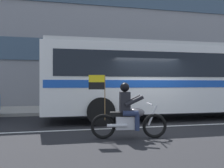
{
  "coord_description": "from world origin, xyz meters",
  "views": [
    {
      "loc": [
        -3.27,
        -8.48,
        1.53
      ],
      "look_at": [
        -1.58,
        -0.81,
        1.52
      ],
      "focal_mm": 37.95,
      "sensor_mm": 36.0,
      "label": 1
    }
  ],
  "objects": [
    {
      "name": "ground_plane",
      "position": [
        0.0,
        0.0,
        0.0
      ],
      "size": [
        60.0,
        60.0,
        0.0
      ],
      "primitive_type": "plane",
      "color": "black"
    },
    {
      "name": "sidewalk_curb",
      "position": [
        0.0,
        5.1,
        0.07
      ],
      "size": [
        28.0,
        3.8,
        0.15
      ],
      "primitive_type": "cube",
      "color": "#A39E93",
      "rests_on": "ground_plane"
    },
    {
      "name": "lane_center_stripe",
      "position": [
        0.0,
        -0.6,
        0.0
      ],
      "size": [
        26.6,
        0.14,
        0.01
      ],
      "primitive_type": "cube",
      "color": "silver",
      "rests_on": "ground_plane"
    },
    {
      "name": "office_building_facade",
      "position": [
        0.0,
        7.39,
        5.31
      ],
      "size": [
        28.0,
        0.89,
        10.6
      ],
      "color": "gray",
      "rests_on": "ground_plane"
    },
    {
      "name": "transit_bus",
      "position": [
        1.65,
        1.19,
        1.88
      ],
      "size": [
        11.21,
        2.7,
        3.22
      ],
      "color": "white",
      "rests_on": "ground_plane"
    },
    {
      "name": "motorcycle_with_rider",
      "position": [
        -1.41,
        -2.14,
        0.67
      ],
      "size": [
        2.18,
        0.69,
        1.78
      ],
      "color": "black",
      "rests_on": "ground_plane"
    },
    {
      "name": "fire_hydrant",
      "position": [
        5.73,
        3.65,
        0.52
      ],
      "size": [
        0.22,
        0.3,
        0.75
      ],
      "color": "red",
      "rests_on": "sidewalk_curb"
    }
  ]
}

